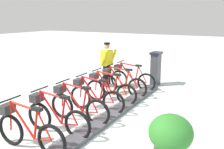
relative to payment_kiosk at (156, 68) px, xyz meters
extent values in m
plane|color=silver|center=(-0.05, 3.60, -0.67)|extent=(60.00, 60.00, 0.00)
cube|color=#47474C|center=(-0.05, 3.60, -0.62)|extent=(0.44, 6.35, 0.10)
cube|color=#38383D|center=(0.00, 0.00, -0.07)|extent=(0.28, 0.44, 1.20)
cube|color=#194C8C|center=(0.15, 0.00, 0.28)|extent=(0.03, 0.30, 0.40)
cube|color=black|center=(0.00, 0.00, 0.57)|extent=(0.36, 0.52, 0.08)
torus|color=black|center=(-0.03, 1.01, -0.33)|extent=(0.67, 0.10, 0.67)
torus|color=black|center=(1.02, 1.05, -0.33)|extent=(0.67, 0.10, 0.67)
cylinder|color=red|center=(0.68, 1.04, -0.05)|extent=(0.60, 0.07, 0.70)
cylinder|color=red|center=(0.34, 1.02, -0.09)|extent=(0.16, 0.05, 0.61)
cylinder|color=red|center=(0.62, 1.03, 0.25)|extent=(0.69, 0.08, 0.11)
cylinder|color=red|center=(0.18, 1.01, -0.36)|extent=(0.43, 0.05, 0.09)
cylinder|color=red|center=(0.12, 1.01, -0.06)|extent=(0.33, 0.05, 0.56)
cylinder|color=red|center=(0.99, 1.05, -0.02)|extent=(0.10, 0.04, 0.62)
cube|color=black|center=(0.28, 1.02, 0.24)|extent=(0.22, 0.11, 0.06)
cylinder|color=black|center=(0.96, 1.05, 0.33)|extent=(0.06, 0.54, 0.03)
cube|color=#2D2D2D|center=(1.07, 1.06, 0.11)|extent=(0.21, 0.29, 0.18)
torus|color=black|center=(-0.03, 1.80, -0.33)|extent=(0.67, 0.10, 0.67)
torus|color=black|center=(1.02, 1.85, -0.33)|extent=(0.67, 0.10, 0.67)
cylinder|color=red|center=(0.68, 1.83, -0.05)|extent=(0.60, 0.07, 0.70)
cylinder|color=red|center=(0.34, 1.81, -0.09)|extent=(0.16, 0.05, 0.61)
cylinder|color=red|center=(0.62, 1.83, 0.25)|extent=(0.69, 0.08, 0.11)
cylinder|color=red|center=(0.18, 1.81, -0.36)|extent=(0.43, 0.05, 0.09)
cylinder|color=red|center=(0.12, 1.81, -0.06)|extent=(0.33, 0.05, 0.56)
cylinder|color=red|center=(0.99, 1.84, -0.02)|extent=(0.10, 0.04, 0.62)
cube|color=black|center=(0.28, 1.81, 0.24)|extent=(0.22, 0.11, 0.06)
cylinder|color=black|center=(0.96, 1.84, 0.33)|extent=(0.06, 0.54, 0.03)
cube|color=#2D2D2D|center=(1.07, 1.85, 0.11)|extent=(0.21, 0.29, 0.18)
torus|color=black|center=(-0.03, 2.59, -0.33)|extent=(0.67, 0.10, 0.67)
torus|color=black|center=(1.02, 2.64, -0.33)|extent=(0.67, 0.10, 0.67)
cylinder|color=red|center=(0.68, 2.62, -0.05)|extent=(0.60, 0.07, 0.70)
cylinder|color=red|center=(0.34, 2.61, -0.09)|extent=(0.16, 0.05, 0.61)
cylinder|color=red|center=(0.62, 2.62, 0.25)|extent=(0.69, 0.08, 0.11)
cylinder|color=red|center=(0.18, 2.60, -0.36)|extent=(0.43, 0.05, 0.09)
cylinder|color=red|center=(0.12, 2.60, -0.06)|extent=(0.33, 0.05, 0.56)
cylinder|color=red|center=(0.99, 2.64, -0.02)|extent=(0.10, 0.04, 0.62)
cube|color=black|center=(0.28, 2.61, 0.24)|extent=(0.22, 0.11, 0.06)
cylinder|color=black|center=(0.96, 2.64, 0.33)|extent=(0.06, 0.54, 0.03)
cube|color=#2D2D2D|center=(1.07, 2.64, 0.11)|extent=(0.21, 0.29, 0.18)
torus|color=black|center=(-0.03, 3.38, -0.33)|extent=(0.67, 0.10, 0.67)
torus|color=black|center=(1.02, 3.43, -0.33)|extent=(0.67, 0.10, 0.67)
cylinder|color=red|center=(0.68, 3.42, -0.05)|extent=(0.60, 0.07, 0.70)
cylinder|color=red|center=(0.34, 3.40, -0.09)|extent=(0.16, 0.05, 0.61)
cylinder|color=red|center=(0.62, 3.41, 0.25)|extent=(0.69, 0.08, 0.11)
cylinder|color=red|center=(0.18, 3.39, -0.36)|extent=(0.43, 0.05, 0.09)
cylinder|color=red|center=(0.12, 3.39, -0.06)|extent=(0.33, 0.05, 0.56)
cylinder|color=red|center=(0.99, 3.43, -0.02)|extent=(0.10, 0.04, 0.62)
cube|color=black|center=(0.28, 3.40, 0.24)|extent=(0.22, 0.11, 0.06)
cylinder|color=black|center=(0.96, 3.43, 0.33)|extent=(0.06, 0.54, 0.03)
cube|color=#2D2D2D|center=(1.07, 3.43, 0.11)|extent=(0.21, 0.29, 0.18)
torus|color=black|center=(-0.03, 4.18, -0.33)|extent=(0.67, 0.10, 0.67)
torus|color=black|center=(1.02, 4.23, -0.33)|extent=(0.67, 0.10, 0.67)
cylinder|color=red|center=(0.68, 4.21, -0.05)|extent=(0.60, 0.07, 0.70)
cylinder|color=red|center=(0.34, 4.19, -0.09)|extent=(0.16, 0.05, 0.61)
cylinder|color=red|center=(0.62, 4.21, 0.25)|extent=(0.69, 0.08, 0.11)
cylinder|color=red|center=(0.18, 4.19, -0.36)|extent=(0.43, 0.05, 0.09)
cylinder|color=red|center=(0.12, 4.18, -0.06)|extent=(0.33, 0.05, 0.56)
cylinder|color=red|center=(0.99, 4.22, -0.02)|extent=(0.10, 0.04, 0.62)
cube|color=black|center=(0.28, 4.19, 0.24)|extent=(0.22, 0.11, 0.06)
cylinder|color=black|center=(0.96, 4.22, 0.33)|extent=(0.06, 0.54, 0.03)
cube|color=#2D2D2D|center=(1.07, 4.23, 0.11)|extent=(0.21, 0.29, 0.18)
torus|color=black|center=(-0.03, 4.97, -0.33)|extent=(0.67, 0.10, 0.67)
torus|color=black|center=(1.02, 5.02, -0.33)|extent=(0.67, 0.10, 0.67)
cylinder|color=red|center=(0.68, 5.00, -0.05)|extent=(0.60, 0.07, 0.70)
cylinder|color=red|center=(0.34, 4.99, -0.09)|extent=(0.16, 0.05, 0.61)
cylinder|color=red|center=(0.62, 5.00, 0.25)|extent=(0.69, 0.08, 0.11)
cylinder|color=red|center=(0.18, 4.98, -0.36)|extent=(0.43, 0.05, 0.09)
cylinder|color=red|center=(0.12, 4.98, -0.06)|extent=(0.33, 0.05, 0.56)
cylinder|color=red|center=(0.99, 5.02, -0.02)|extent=(0.10, 0.04, 0.62)
cube|color=black|center=(0.28, 4.98, 0.24)|extent=(0.22, 0.11, 0.06)
cylinder|color=black|center=(0.96, 5.02, 0.33)|extent=(0.06, 0.54, 0.03)
cube|color=#2D2D2D|center=(1.07, 5.02, 0.11)|extent=(0.21, 0.29, 0.18)
torus|color=black|center=(-0.03, 5.76, -0.33)|extent=(0.67, 0.10, 0.67)
torus|color=black|center=(1.02, 5.81, -0.33)|extent=(0.67, 0.10, 0.67)
cylinder|color=red|center=(0.68, 5.80, -0.05)|extent=(0.60, 0.07, 0.70)
cylinder|color=red|center=(0.34, 5.78, -0.09)|extent=(0.16, 0.05, 0.61)
cylinder|color=red|center=(0.62, 5.79, 0.25)|extent=(0.69, 0.08, 0.11)
cylinder|color=red|center=(0.18, 5.77, -0.36)|extent=(0.43, 0.05, 0.09)
cylinder|color=red|center=(0.12, 5.77, -0.06)|extent=(0.33, 0.05, 0.56)
cylinder|color=red|center=(0.99, 5.81, -0.02)|extent=(0.10, 0.04, 0.62)
cube|color=black|center=(0.28, 5.78, 0.24)|extent=(0.22, 0.11, 0.06)
cylinder|color=black|center=(0.96, 5.81, 0.33)|extent=(0.06, 0.54, 0.03)
cube|color=#2D2D2D|center=(1.07, 5.81, 0.11)|extent=(0.21, 0.29, 0.18)
cube|color=white|center=(1.43, 1.02, -0.62)|extent=(0.28, 0.16, 0.10)
cube|color=white|center=(1.59, 1.21, -0.62)|extent=(0.28, 0.16, 0.10)
cylinder|color=black|center=(1.49, 1.02, -0.24)|extent=(0.15, 0.15, 0.82)
cylinder|color=black|center=(1.52, 1.21, -0.24)|extent=(0.15, 0.15, 0.82)
cube|color=yellow|center=(1.51, 1.12, 0.43)|extent=(0.33, 0.44, 0.56)
cylinder|color=yellow|center=(1.36, 0.88, 0.46)|extent=(0.35, 0.16, 0.57)
cylinder|color=yellow|center=(1.46, 1.39, 0.46)|extent=(0.35, 0.16, 0.57)
sphere|color=tan|center=(1.51, 1.12, 0.86)|extent=(0.22, 0.22, 0.22)
cylinder|color=black|center=(1.49, 1.12, 0.96)|extent=(0.22, 0.22, 0.06)
ellipsoid|color=#2D7829|center=(-2.02, 4.99, -0.02)|extent=(0.76, 0.76, 0.64)
camera|label=1|loc=(-3.03, 8.86, 1.92)|focal=39.63mm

